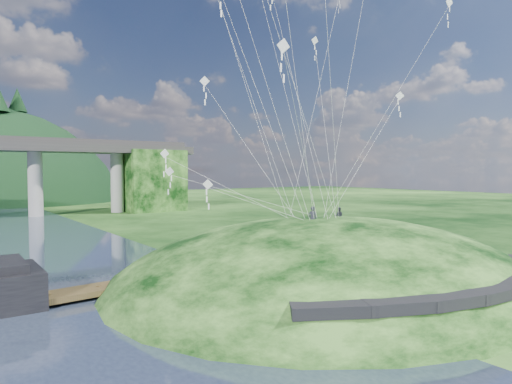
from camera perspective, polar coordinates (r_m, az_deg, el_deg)
ground at (r=30.45m, az=0.49°, el=-13.94°), size 320.00×320.00×0.00m
grass_hill at (r=37.33m, az=8.84°, el=-13.22°), size 36.00×32.00×13.00m
footpath at (r=29.06m, az=24.86°, el=-10.76°), size 22.29×5.84×0.83m
wooden_dock at (r=34.10m, az=-19.06°, el=-11.43°), size 15.36×3.63×1.09m
kite_flyers at (r=36.99m, az=8.70°, el=-1.83°), size 4.58×1.58×2.01m
kite_swarm at (r=36.78m, az=1.39°, el=20.73°), size 20.64×17.62×21.94m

